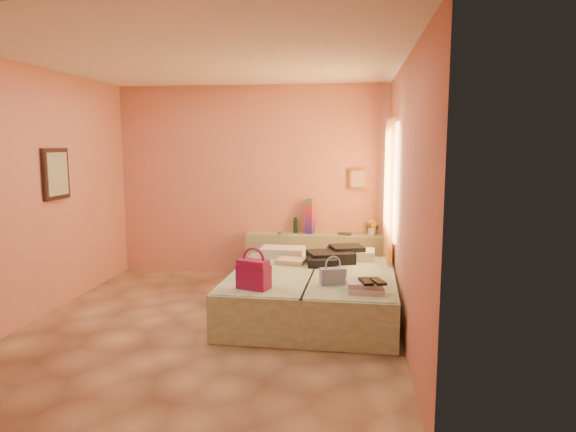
% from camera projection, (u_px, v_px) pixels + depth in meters
% --- Properties ---
extents(ground, '(4.50, 4.50, 0.00)m').
position_uv_depth(ground, '(213.00, 324.00, 5.59)').
color(ground, tan).
rests_on(ground, ground).
extents(room_walls, '(4.02, 4.51, 2.81)m').
position_uv_depth(room_walls, '(241.00, 158.00, 5.87)').
color(room_walls, tan).
rests_on(room_walls, ground).
extents(headboard_ledge, '(2.05, 0.30, 0.65)m').
position_uv_depth(headboard_ledge, '(316.00, 256.00, 7.49)').
color(headboard_ledge, '#99A789').
rests_on(headboard_ledge, ground).
extents(bed_left, '(0.96, 2.03, 0.50)m').
position_uv_depth(bed_left, '(273.00, 293.00, 5.90)').
color(bed_left, '#CBE9BC').
rests_on(bed_left, ground).
extents(bed_right, '(0.96, 2.03, 0.50)m').
position_uv_depth(bed_right, '(352.00, 296.00, 5.76)').
color(bed_right, '#CBE9BC').
rests_on(bed_right, ground).
extents(water_bottle, '(0.06, 0.06, 0.23)m').
position_uv_depth(water_bottle, '(295.00, 225.00, 7.53)').
color(water_bottle, '#14381F').
rests_on(water_bottle, headboard_ledge).
extents(rainbow_box, '(0.14, 0.14, 0.50)m').
position_uv_depth(rainbow_box, '(310.00, 217.00, 7.46)').
color(rainbow_box, '#941252').
rests_on(rainbow_box, headboard_ledge).
extents(small_dish, '(0.15, 0.15, 0.03)m').
position_uv_depth(small_dish, '(282.00, 233.00, 7.45)').
color(small_dish, '#468066').
rests_on(small_dish, headboard_ledge).
extents(green_book, '(0.20, 0.16, 0.03)m').
position_uv_depth(green_book, '(345.00, 234.00, 7.39)').
color(green_book, '#22412A').
rests_on(green_book, headboard_ledge).
extents(flower_vase, '(0.26, 0.26, 0.26)m').
position_uv_depth(flower_vase, '(372.00, 226.00, 7.38)').
color(flower_vase, silver).
rests_on(flower_vase, headboard_ledge).
extents(magenta_handbag, '(0.36, 0.27, 0.30)m').
position_uv_depth(magenta_handbag, '(254.00, 274.00, 5.16)').
color(magenta_handbag, '#941252').
rests_on(magenta_handbag, bed_left).
extents(khaki_garment, '(0.38, 0.32, 0.06)m').
position_uv_depth(khaki_garment, '(291.00, 261.00, 6.26)').
color(khaki_garment, tan).
rests_on(khaki_garment, bed_left).
extents(clothes_pile, '(0.72, 0.72, 0.18)m').
position_uv_depth(clothes_pile, '(335.00, 256.00, 6.30)').
color(clothes_pile, black).
rests_on(clothes_pile, bed_right).
extents(blue_handbag, '(0.29, 0.19, 0.17)m').
position_uv_depth(blue_handbag, '(333.00, 276.00, 5.33)').
color(blue_handbag, '#3F5997').
rests_on(blue_handbag, bed_right).
extents(towel_stack, '(0.37, 0.32, 0.10)m').
position_uv_depth(towel_stack, '(365.00, 286.00, 5.07)').
color(towel_stack, silver).
rests_on(towel_stack, bed_right).
extents(sandal_pair, '(0.24, 0.29, 0.03)m').
position_uv_depth(sandal_pair, '(372.00, 282.00, 5.01)').
color(sandal_pair, black).
rests_on(sandal_pair, towel_stack).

